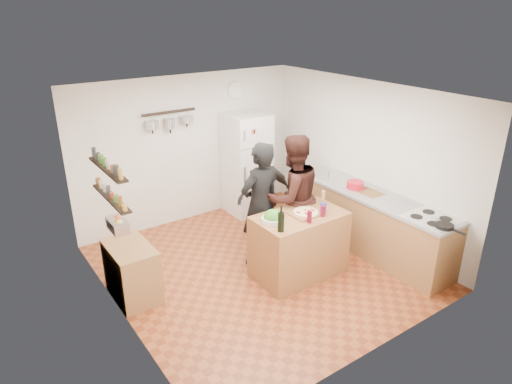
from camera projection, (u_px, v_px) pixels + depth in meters
room_shell at (244, 179)px, 6.42m from camera, size 4.20×4.20×4.20m
prep_island at (299, 245)px, 6.29m from camera, size 1.25×0.72×0.91m
pizza_board at (306, 213)px, 6.14m from camera, size 0.42×0.34×0.02m
pizza at (306, 212)px, 6.13m from camera, size 0.34×0.34×0.02m
salad_bowl at (273, 219)px, 5.92m from camera, size 0.30×0.30×0.06m
wine_bottle at (281, 222)px, 5.64m from camera, size 0.08×0.08×0.25m
wine_glass_near at (309, 217)px, 5.88m from camera, size 0.06×0.06×0.15m
wine_glass_far at (323, 211)px, 6.05m from camera, size 0.06×0.06×0.15m
pepper_mill at (323, 200)px, 6.36m from camera, size 0.06×0.06×0.19m
salt_canister at (323, 208)px, 6.16m from camera, size 0.08×0.08×0.13m
person_left at (260, 205)px, 6.41m from camera, size 0.71×0.51×1.83m
person_center at (292, 198)px, 6.59m from camera, size 0.97×0.79×1.88m
person_back at (265, 196)px, 7.05m from camera, size 0.96×0.49×1.57m
counter_run at (372, 224)px, 6.91m from camera, size 0.63×2.63×0.90m
stove_top at (431, 219)px, 6.01m from camera, size 0.60×0.62×0.02m
skillet at (444, 226)px, 5.75m from camera, size 0.23×0.23×0.04m
sink at (335, 179)px, 7.38m from camera, size 0.50×0.80×0.03m
cutting_board at (369, 193)px, 6.82m from camera, size 0.30×0.40×0.02m
red_bowl at (355, 185)px, 6.96m from camera, size 0.26×0.26×0.11m
fridge at (247, 164)px, 8.08m from camera, size 0.70×0.68×1.80m
wall_clock at (236, 90)px, 7.86m from camera, size 0.30×0.03×0.30m
spice_shelf_lower at (111, 198)px, 5.16m from camera, size 0.12×1.00×0.02m
spice_shelf_upper at (107, 169)px, 5.02m from camera, size 0.12×1.00×0.02m
produce_basket at (117, 225)px, 5.31m from camera, size 0.18×0.35×0.14m
side_table at (132, 271)px, 5.83m from camera, size 0.50×0.80×0.73m
pot_rack at (169, 112)px, 7.18m from camera, size 0.90×0.04×0.04m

